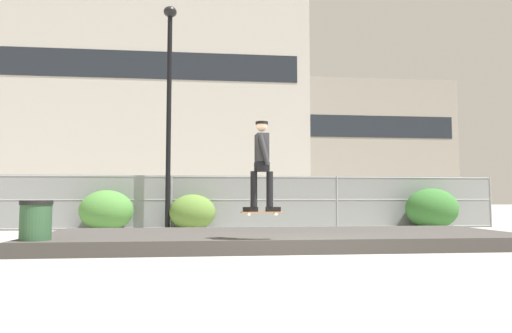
% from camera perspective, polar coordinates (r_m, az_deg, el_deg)
% --- Properties ---
extents(ground_plane, '(120.00, 120.00, 0.00)m').
position_cam_1_polar(ground_plane, '(7.74, 6.63, -11.97)').
color(ground_plane, '#9E998E').
extents(gravel_berm, '(10.66, 3.93, 0.29)m').
position_cam_1_polar(gravel_berm, '(10.60, 3.07, -9.04)').
color(gravel_berm, '#3D3A38').
rests_on(gravel_berm, ground_plane).
extents(skateboard, '(0.81, 0.25, 0.07)m').
position_cam_1_polar(skateboard, '(8.62, 0.74, -5.80)').
color(skateboard, '#9E5B33').
extents(skater, '(0.72, 0.59, 1.75)m').
position_cam_1_polar(skater, '(8.65, 0.73, 0.87)').
color(skater, black).
rests_on(skater, skateboard).
extents(chain_fence, '(17.53, 0.06, 1.85)m').
position_cam_1_polar(chain_fence, '(15.81, -0.02, -4.51)').
color(chain_fence, gray).
rests_on(chain_fence, ground_plane).
extents(street_lamp, '(0.44, 0.44, 7.58)m').
position_cam_1_polar(street_lamp, '(15.65, -10.91, 9.27)').
color(street_lamp, black).
rests_on(street_lamp, ground_plane).
extents(parked_car_near, '(4.54, 2.23, 1.66)m').
position_cam_1_polar(parked_car_near, '(17.94, -15.91, -4.59)').
color(parked_car_near, '#B7BABF').
rests_on(parked_car_near, ground_plane).
extents(library_building, '(29.88, 15.93, 20.74)m').
position_cam_1_polar(library_building, '(49.34, -12.66, 6.98)').
color(library_building, '#B2AFA8').
rests_on(library_building, ground_plane).
extents(office_block, '(20.77, 11.78, 14.77)m').
position_cam_1_polar(office_block, '(58.40, 12.43, 2.32)').
color(office_block, gray).
rests_on(office_block, ground_plane).
extents(shrub_left, '(1.72, 1.41, 1.33)m').
position_cam_1_polar(shrub_left, '(15.53, -18.35, -5.30)').
color(shrub_left, '#477F38').
rests_on(shrub_left, ground_plane).
extents(shrub_center, '(1.55, 1.27, 1.20)m').
position_cam_1_polar(shrub_center, '(15.30, -8.03, -5.74)').
color(shrub_center, '#567A33').
rests_on(shrub_center, ground_plane).
extents(shrub_right, '(1.83, 1.50, 1.41)m').
position_cam_1_polar(shrub_right, '(16.96, 21.31, -4.96)').
color(shrub_right, '#336B2D').
rests_on(shrub_right, ground_plane).
extents(trash_bin, '(0.59, 0.59, 1.03)m').
position_cam_1_polar(trash_bin, '(9.49, -26.05, -6.96)').
color(trash_bin, '#2D5133').
rests_on(trash_bin, ground_plane).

